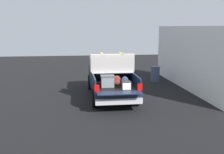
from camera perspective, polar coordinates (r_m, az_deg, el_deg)
name	(u,v)px	position (r m, az deg, el deg)	size (l,w,h in m)	color
ground_plane	(110,96)	(13.78, -0.33, -4.05)	(40.00, 40.00, 0.00)	black
pickup_truck	(110,77)	(13.90, -0.51, 0.09)	(6.05, 2.06, 2.23)	#162138
building_facade	(186,57)	(16.07, 15.20, 4.00)	(9.39, 0.36, 3.49)	white
trash_can	(155,74)	(17.58, 9.02, 0.65)	(0.60, 0.60, 0.98)	#3F4C66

